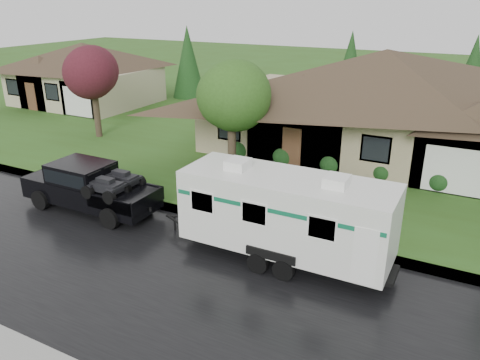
{
  "coord_description": "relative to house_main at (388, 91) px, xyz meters",
  "views": [
    {
      "loc": [
        6.9,
        -12.19,
        8.31
      ],
      "look_at": [
        -0.52,
        2.0,
        2.03
      ],
      "focal_mm": 35.0,
      "sensor_mm": 36.0,
      "label": 1
    }
  ],
  "objects": [
    {
      "name": "tree_left_green",
      "position": [
        -5.44,
        -7.63,
        0.46
      ],
      "size": [
        3.4,
        3.4,
        5.62
      ],
      "color": "#382B1E",
      "rests_on": "lawn"
    },
    {
      "name": "pickup_truck",
      "position": [
        -9.27,
        -13.07,
        -2.53
      ],
      "size": [
        5.94,
        2.26,
        1.98
      ],
      "color": "black",
      "rests_on": "ground"
    },
    {
      "name": "lawn",
      "position": [
        -2.29,
        1.16,
        -3.52
      ],
      "size": [
        140.0,
        26.0,
        0.15
      ],
      "primitive_type": "cube",
      "color": "#30531A",
      "rests_on": "ground"
    },
    {
      "name": "tree_red",
      "position": [
        -16.39,
        -4.98,
        0.37
      ],
      "size": [
        3.32,
        3.32,
        5.5
      ],
      "color": "#382B1E",
      "rests_on": "lawn"
    },
    {
      "name": "house_main",
      "position": [
        0.0,
        0.0,
        0.0
      ],
      "size": [
        19.44,
        10.8,
        6.9
      ],
      "color": "tan",
      "rests_on": "lawn"
    },
    {
      "name": "road",
      "position": [
        -2.29,
        -15.84,
        -3.59
      ],
      "size": [
        140.0,
        8.0,
        0.01
      ],
      "primitive_type": "cube",
      "color": "black",
      "rests_on": "ground"
    },
    {
      "name": "shrub_row",
      "position": [
        -0.29,
        -4.54,
        -2.94
      ],
      "size": [
        13.6,
        1.0,
        1.0
      ],
      "color": "#143814",
      "rests_on": "lawn"
    },
    {
      "name": "ground",
      "position": [
        -2.29,
        -13.84,
        -3.59
      ],
      "size": [
        140.0,
        140.0,
        0.0
      ],
      "primitive_type": "plane",
      "color": "#30531A",
      "rests_on": "ground"
    },
    {
      "name": "curb",
      "position": [
        -2.29,
        -11.59,
        -3.52
      ],
      "size": [
        140.0,
        0.5,
        0.15
      ],
      "primitive_type": "cube",
      "color": "gray",
      "rests_on": "ground"
    },
    {
      "name": "travel_trailer",
      "position": [
        -0.47,
        -13.07,
        -1.85
      ],
      "size": [
        7.33,
        2.58,
        3.29
      ],
      "color": "silver",
      "rests_on": "ground"
    },
    {
      "name": "house_far",
      "position": [
        -24.07,
        2.02,
        -0.62
      ],
      "size": [
        10.8,
        8.64,
        5.8
      ],
      "color": "tan",
      "rests_on": "lawn"
    }
  ]
}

